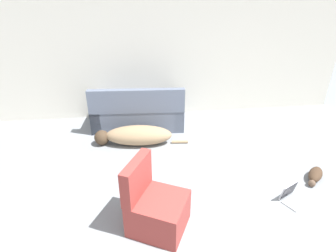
# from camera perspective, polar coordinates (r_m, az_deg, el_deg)

# --- Properties ---
(wall_back) EXTENTS (7.88, 0.06, 2.47)m
(wall_back) POSITION_cam_1_polar(r_m,az_deg,el_deg) (5.86, 0.55, 14.14)
(wall_back) COLOR silver
(wall_back) RESTS_ON ground_plane
(couch) EXTENTS (1.90, 1.02, 0.91)m
(couch) POSITION_cam_1_polar(r_m,az_deg,el_deg) (5.51, -6.45, 2.84)
(couch) COLOR slate
(couch) RESTS_ON ground_plane
(dog) EXTENTS (1.74, 0.58, 0.36)m
(dog) POSITION_cam_1_polar(r_m,az_deg,el_deg) (4.86, -7.09, -2.06)
(dog) COLOR #A38460
(dog) RESTS_ON ground_plane
(cat) EXTENTS (0.45, 0.46, 0.15)m
(cat) POSITION_cam_1_polar(r_m,az_deg,el_deg) (4.55, 29.38, -9.28)
(cat) COLOR #473323
(cat) RESTS_ON ground_plane
(laptop_open) EXTENTS (0.39, 0.37, 0.23)m
(laptop_open) POSITION_cam_1_polar(r_m,az_deg,el_deg) (3.98, 25.27, -13.51)
(laptop_open) COLOR #B7B7BC
(laptop_open) RESTS_ON ground_plane
(side_chair) EXTENTS (0.81, 0.79, 0.87)m
(side_chair) POSITION_cam_1_polar(r_m,az_deg,el_deg) (3.16, -2.84, -17.21)
(side_chair) COLOR #993833
(side_chair) RESTS_ON ground_plane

